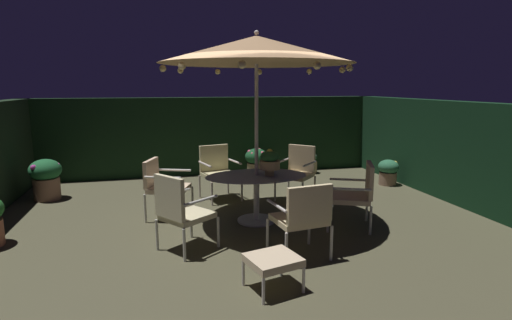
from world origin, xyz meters
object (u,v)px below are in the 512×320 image
(patio_umbrella, at_px, (256,50))
(patio_chair_southeast, at_px, (180,209))
(patio_chair_east, at_px, (163,183))
(potted_plant_left_near, at_px, (46,177))
(potted_plant_left_far, at_px, (388,171))
(potted_plant_back_center, at_px, (256,161))
(centerpiece_planter, at_px, (270,161))
(patio_chair_southwest, at_px, (357,191))
(potted_plant_back_right, at_px, (310,162))
(patio_chair_south, at_px, (303,215))
(patio_dining_table, at_px, (256,185))
(ottoman_footrest, at_px, (273,261))
(patio_chair_north, at_px, (298,169))
(patio_chair_northeast, at_px, (218,169))

(patio_umbrella, relative_size, patio_chair_southeast, 2.84)
(patio_chair_east, relative_size, potted_plant_left_near, 1.24)
(potted_plant_left_far, distance_m, potted_plant_back_center, 2.91)
(centerpiece_planter, xyz_separation_m, potted_plant_left_far, (3.09, 1.70, -0.67))
(patio_chair_southwest, relative_size, potted_plant_back_right, 1.90)
(centerpiece_planter, xyz_separation_m, patio_chair_southeast, (-1.39, -0.80, -0.40))
(patio_chair_south, xyz_separation_m, potted_plant_left_near, (-3.70, 3.58, -0.14))
(patio_dining_table, distance_m, potted_plant_left_far, 3.66)
(centerpiece_planter, height_order, ottoman_footrest, centerpiece_planter)
(patio_umbrella, bearing_deg, patio_chair_southwest, -23.70)
(patio_chair_north, bearing_deg, potted_plant_back_center, 98.66)
(centerpiece_planter, height_order, potted_plant_back_center, centerpiece_planter)
(potted_plant_back_right, bearing_deg, patio_chair_north, -116.86)
(patio_chair_east, distance_m, potted_plant_left_far, 4.80)
(patio_chair_east, relative_size, potted_plant_back_center, 1.44)
(patio_dining_table, distance_m, potted_plant_left_near, 4.07)
(patio_chair_northeast, distance_m, potted_plant_back_right, 2.98)
(centerpiece_planter, bearing_deg, potted_plant_back_right, 59.21)
(centerpiece_planter, bearing_deg, patio_chair_southwest, -23.10)
(centerpiece_planter, relative_size, patio_chair_north, 0.42)
(ottoman_footrest, distance_m, potted_plant_left_far, 5.18)
(potted_plant_back_center, bearing_deg, ottoman_footrest, -101.94)
(patio_umbrella, relative_size, potted_plant_left_far, 5.31)
(centerpiece_planter, height_order, patio_chair_northeast, centerpiece_planter)
(patio_chair_northeast, xyz_separation_m, potted_plant_left_far, (3.66, 0.16, -0.26))
(centerpiece_planter, bearing_deg, potted_plant_left_far, 28.78)
(ottoman_footrest, bearing_deg, patio_dining_table, 80.80)
(patio_umbrella, height_order, potted_plant_left_far, patio_umbrella)
(potted_plant_left_far, relative_size, potted_plant_back_right, 1.06)
(patio_chair_east, xyz_separation_m, patio_chair_southwest, (2.77, -1.12, -0.01))
(patio_chair_south, bearing_deg, patio_chair_northeast, 101.54)
(patio_dining_table, xyz_separation_m, patio_chair_north, (1.05, 1.06, -0.01))
(centerpiece_planter, distance_m, patio_chair_south, 1.44)
(patio_umbrella, bearing_deg, patio_chair_northeast, 104.88)
(patio_chair_east, height_order, patio_chair_southeast, patio_chair_southeast)
(patio_chair_south, xyz_separation_m, potted_plant_left_far, (3.06, 3.08, -0.27))
(patio_chair_north, distance_m, ottoman_footrest, 3.47)
(patio_chair_northeast, height_order, patio_chair_south, patio_chair_northeast)
(centerpiece_planter, relative_size, patio_chair_southeast, 0.41)
(patio_chair_northeast, distance_m, potted_plant_back_center, 1.97)
(patio_chair_southeast, bearing_deg, patio_chair_south, -22.15)
(patio_chair_north, relative_size, patio_chair_east, 1.05)
(patio_chair_southeast, xyz_separation_m, potted_plant_back_right, (3.28, 3.99, -0.30))
(patio_chair_northeast, distance_m, patio_chair_east, 1.37)
(centerpiece_planter, xyz_separation_m, patio_chair_east, (-1.58, 0.61, -0.40))
(patio_chair_northeast, bearing_deg, patio_umbrella, -75.12)
(patio_chair_east, relative_size, ottoman_footrest, 1.56)
(centerpiece_planter, xyz_separation_m, patio_chair_north, (0.87, 1.16, -0.40))
(patio_chair_south, bearing_deg, patio_chair_southwest, 36.90)
(patio_chair_southwest, bearing_deg, centerpiece_planter, 156.90)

